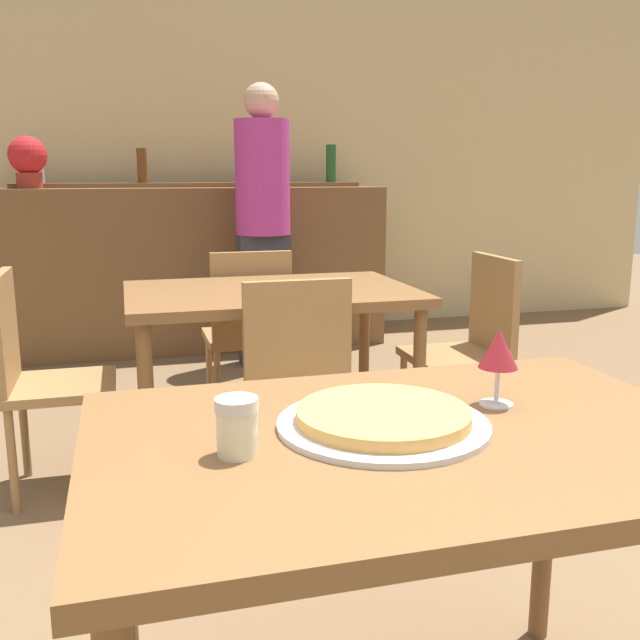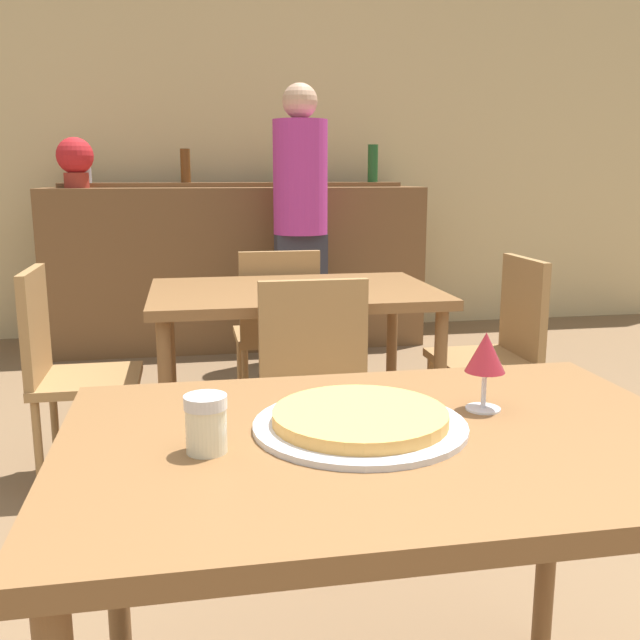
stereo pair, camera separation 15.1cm
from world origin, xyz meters
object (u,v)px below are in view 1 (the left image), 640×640
object	(u,v)px
chair_far_side_right	(471,340)
cheese_shaker	(237,426)
pizza_tray	(383,419)
potted_plant	(28,159)
chair_far_side_left	(38,369)
wine_glass	(499,351)
chair_far_side_back	(249,326)
person_standing	(263,216)
chair_far_side_front	(305,393)

from	to	relation	value
chair_far_side_right	cheese_shaker	xyz separation A→B (m)	(-1.30, -1.66, 0.31)
pizza_tray	potted_plant	world-z (taller)	potted_plant
chair_far_side_left	chair_far_side_right	bearing A→B (deg)	-90.00
pizza_tray	wine_glass	bearing A→B (deg)	12.91
chair_far_side_back	chair_far_side_left	distance (m)	1.06
person_standing	potted_plant	size ratio (longest dim) A/B	5.36
chair_far_side_front	chair_far_side_back	size ratio (longest dim) A/B	1.00
chair_far_side_front	chair_far_side_right	distance (m)	1.06
cheese_shaker	person_standing	distance (m)	3.39
chair_far_side_left	pizza_tray	distance (m)	1.81
chair_far_side_left	chair_far_side_right	distance (m)	1.81
chair_far_side_right	wine_glass	size ratio (longest dim) A/B	5.44
cheese_shaker	person_standing	xyz separation A→B (m)	(0.69, 3.31, 0.15)
chair_far_side_front	chair_far_side_right	world-z (taller)	same
chair_far_side_back	cheese_shaker	xyz separation A→B (m)	(-0.40, -2.22, 0.31)
chair_far_side_back	chair_far_side_right	size ratio (longest dim) A/B	1.00
person_standing	chair_far_side_right	bearing A→B (deg)	-69.55
chair_far_side_front	cheese_shaker	world-z (taller)	chair_far_side_front
chair_far_side_back	potted_plant	xyz separation A→B (m)	(-1.12, 1.62, 0.81)
chair_far_side_left	person_standing	size ratio (longest dim) A/B	0.49
chair_far_side_front	chair_far_side_back	xyz separation A→B (m)	(-0.00, 1.12, 0.00)
chair_far_side_back	chair_far_side_front	bearing A→B (deg)	90.00
chair_far_side_right	wine_glass	xyz separation A→B (m)	(-0.75, -1.54, 0.38)
chair_far_side_left	cheese_shaker	world-z (taller)	chair_far_side_left
chair_far_side_front	wine_glass	distance (m)	1.07
chair_far_side_back	wine_glass	size ratio (longest dim) A/B	5.44
person_standing	potted_plant	world-z (taller)	person_standing
cheese_shaker	wine_glass	xyz separation A→B (m)	(0.55, 0.12, 0.06)
chair_far_side_front	wine_glass	size ratio (longest dim) A/B	5.44
chair_far_side_back	potted_plant	world-z (taller)	potted_plant
chair_far_side_right	potted_plant	distance (m)	3.09
person_standing	wine_glass	xyz separation A→B (m)	(-0.14, -3.19, -0.09)
person_standing	wine_glass	size ratio (longest dim) A/B	11.05
wine_glass	chair_far_side_right	bearing A→B (deg)	64.06
chair_far_side_left	cheese_shaker	size ratio (longest dim) A/B	8.63
cheese_shaker	person_standing	size ratio (longest dim) A/B	0.06
chair_far_side_left	chair_far_side_right	world-z (taller)	same
chair_far_side_back	pizza_tray	bearing A→B (deg)	86.95
potted_plant	chair_far_side_left	bearing A→B (deg)	-84.26
chair_far_side_back	cheese_shaker	distance (m)	2.28
pizza_tray	cheese_shaker	distance (m)	0.29
wine_glass	chair_far_side_left	bearing A→B (deg)	124.46
pizza_tray	chair_far_side_right	bearing A→B (deg)	57.56
chair_far_side_back	pizza_tray	size ratio (longest dim) A/B	2.17
pizza_tray	potted_plant	size ratio (longest dim) A/B	1.21
chair_far_side_left	wine_glass	xyz separation A→B (m)	(1.06, -1.54, 0.38)
chair_far_side_right	potted_plant	bearing A→B (deg)	-137.07
chair_far_side_front	potted_plant	distance (m)	3.07
potted_plant	chair_far_side_back	bearing A→B (deg)	-55.29
chair_far_side_left	person_standing	distance (m)	2.09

